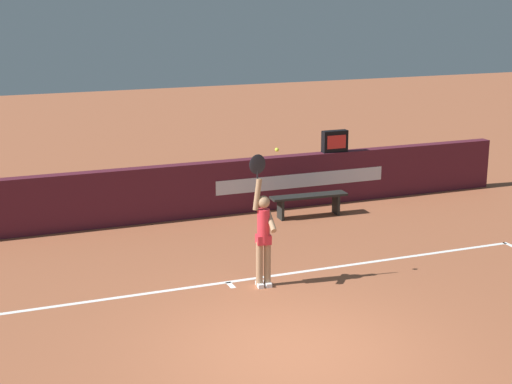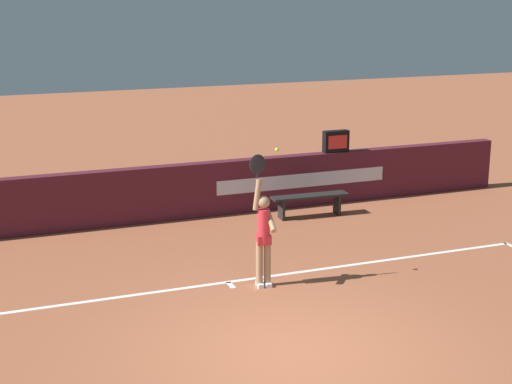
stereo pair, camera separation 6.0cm
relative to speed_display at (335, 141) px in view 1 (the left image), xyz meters
name	(u,v)px [view 1 (the left image)]	position (x,y,z in m)	size (l,w,h in m)	color
ground_plane	(294,351)	(-4.14, -6.98, -1.50)	(60.00, 60.00, 0.00)	#9A5436
court_lines	(284,340)	(-4.14, -6.61, -1.49)	(12.07, 5.13, 0.00)	white
back_wall	(167,193)	(-4.14, 0.00, -0.88)	(17.06, 0.30, 1.24)	#4E1926
speed_display	(335,141)	(0.00, 0.00, 0.00)	(0.63, 0.20, 0.52)	black
tennis_player	(263,233)	(-3.63, -4.50, -0.53)	(0.44, 0.48, 2.36)	#A27B58
tennis_ball	(277,150)	(-3.37, -4.46, 0.90)	(0.07, 0.07, 0.07)	#CAE436
courtside_bench_near	(309,200)	(-1.09, -0.92, -1.10)	(1.80, 0.44, 0.51)	black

